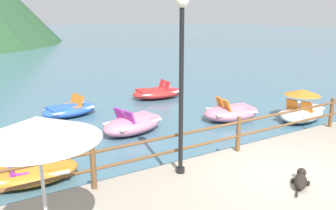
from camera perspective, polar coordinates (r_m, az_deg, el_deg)
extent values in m
plane|color=#477084|center=(45.32, -23.39, 8.74)|extent=(200.00, 200.00, 0.00)
cylinder|color=brown|center=(7.27, -12.48, -10.24)|extent=(0.12, 0.12, 0.95)
cylinder|color=brown|center=(9.17, 11.76, -4.83)|extent=(0.12, 0.12, 0.95)
cylinder|color=brown|center=(12.12, 25.80, -1.18)|extent=(0.12, 0.12, 0.95)
cylinder|color=brown|center=(9.07, 11.87, -2.85)|extent=(23.80, 0.07, 0.07)
cylinder|color=brown|center=(9.19, 11.74, -5.11)|extent=(23.80, 0.07, 0.07)
cylinder|color=black|center=(7.37, 2.23, 1.68)|extent=(0.10, 0.10, 3.68)
sphere|color=silver|center=(7.18, 2.40, 17.09)|extent=(0.28, 0.28, 0.28)
cylinder|color=black|center=(7.96, 2.10, -10.88)|extent=(0.20, 0.20, 0.12)
cylinder|color=#B2B2B7|center=(5.23, -20.06, -14.94)|extent=(0.05, 0.05, 2.00)
cone|color=white|center=(4.80, -21.20, -3.63)|extent=(1.70, 1.70, 0.32)
ellipsoid|color=black|center=(7.84, 21.42, -11.92)|extent=(0.67, 0.58, 0.24)
sphere|color=black|center=(8.17, 21.58, -10.52)|extent=(0.20, 0.20, 0.20)
ellipsoid|color=black|center=(8.28, 21.61, -10.33)|extent=(0.14, 0.13, 0.08)
cylinder|color=black|center=(7.50, 20.89, -13.81)|extent=(0.20, 0.16, 0.04)
ellipsoid|color=black|center=(8.02, 22.59, -12.06)|extent=(0.20, 0.17, 0.07)
ellipsoid|color=black|center=(8.02, 20.26, -11.81)|extent=(0.20, 0.17, 0.07)
ellipsoid|color=white|center=(14.11, 21.59, -1.29)|extent=(2.86, 2.15, 0.48)
cube|color=silver|center=(14.09, 21.62, -0.96)|extent=(2.25, 1.73, 0.06)
cube|color=orange|center=(13.81, 22.48, -1.04)|extent=(0.51, 0.51, 0.08)
cube|color=orange|center=(13.59, 22.34, -0.31)|extent=(0.33, 0.45, 0.43)
cube|color=orange|center=(13.98, 20.32, -0.65)|extent=(0.51, 0.51, 0.08)
cube|color=orange|center=(13.76, 20.14, 0.08)|extent=(0.33, 0.45, 0.43)
cube|color=white|center=(14.72, 22.53, -0.16)|extent=(0.85, 1.11, 0.12)
cone|color=orange|center=(13.79, 21.75, 2.01)|extent=(1.69, 1.69, 0.22)
ellipsoid|color=blue|center=(14.13, -16.23, -0.83)|extent=(2.39, 1.61, 0.47)
cube|color=silver|center=(14.10, -16.25, -0.51)|extent=(1.87, 1.30, 0.06)
cube|color=orange|center=(14.37, -16.09, 0.07)|extent=(0.46, 0.46, 0.08)
cube|color=orange|center=(14.39, -15.51, 1.04)|extent=(0.27, 0.43, 0.43)
cube|color=orange|center=(13.93, -15.22, -0.33)|extent=(0.46, 0.46, 0.08)
cube|color=orange|center=(13.95, -14.62, 0.67)|extent=(0.27, 0.43, 0.43)
cube|color=blue|center=(13.86, -18.54, -0.70)|extent=(0.63, 0.94, 0.12)
ellipsoid|color=pink|center=(13.21, 10.53, -1.31)|extent=(2.40, 1.72, 0.58)
cube|color=silver|center=(13.19, 10.55, -0.89)|extent=(1.89, 1.39, 0.06)
cube|color=orange|center=(12.87, 10.53, -0.96)|extent=(0.47, 0.47, 0.08)
cube|color=orange|center=(12.72, 9.88, -0.09)|extent=(0.28, 0.43, 0.43)
cube|color=orange|center=(13.31, 9.38, -0.38)|extent=(0.47, 0.47, 0.08)
cube|color=orange|center=(13.17, 8.74, 0.48)|extent=(0.28, 0.43, 0.43)
cube|color=pink|center=(13.48, 12.78, -0.40)|extent=(0.65, 1.01, 0.12)
ellipsoid|color=red|center=(16.51, -1.76, 2.04)|extent=(2.65, 1.58, 0.49)
cube|color=silver|center=(16.49, -1.76, 2.33)|extent=(2.07, 1.29, 0.06)
cube|color=red|center=(16.80, -1.56, 2.81)|extent=(0.43, 0.43, 0.08)
cube|color=red|center=(16.83, -1.01, 3.60)|extent=(0.24, 0.42, 0.43)
cube|color=red|center=(16.31, -0.75, 2.44)|extent=(0.43, 0.43, 0.08)
cube|color=red|center=(16.34, -0.18, 3.26)|extent=(0.24, 0.42, 0.43)
cube|color=red|center=(16.21, -4.03, 2.29)|extent=(0.64, 1.01, 0.12)
ellipsoid|color=pink|center=(11.68, -5.96, -3.27)|extent=(2.56, 1.86, 0.59)
cube|color=silver|center=(11.65, -5.97, -2.79)|extent=(2.01, 1.50, 0.06)
cube|color=purple|center=(11.33, -5.80, -2.92)|extent=(0.49, 0.49, 0.08)
cube|color=purple|center=(11.16, -6.53, -2.04)|extent=(0.31, 0.44, 0.43)
cube|color=purple|center=(11.71, -7.44, -2.37)|extent=(0.49, 0.49, 0.08)
cube|color=purple|center=(11.54, -8.17, -1.52)|extent=(0.31, 0.44, 0.43)
cube|color=pink|center=(12.03, -3.69, -1.86)|extent=(0.73, 1.00, 0.12)
ellipsoid|color=orange|center=(8.99, -22.52, -10.48)|extent=(2.51, 1.64, 0.49)
cube|color=silver|center=(8.95, -22.58, -9.98)|extent=(1.96, 1.33, 0.06)
cube|color=purple|center=(8.68, -23.75, -10.40)|extent=(0.45, 0.45, 0.08)
cube|color=purple|center=(8.60, -25.11, -9.18)|extent=(0.26, 0.42, 0.43)
cube|color=purple|center=(9.18, -23.78, -9.01)|extent=(0.45, 0.45, 0.08)
cube|color=purple|center=(9.11, -25.06, -7.85)|extent=(0.26, 0.42, 0.43)
cube|color=orange|center=(8.95, -18.43, -9.18)|extent=(0.63, 1.01, 0.12)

